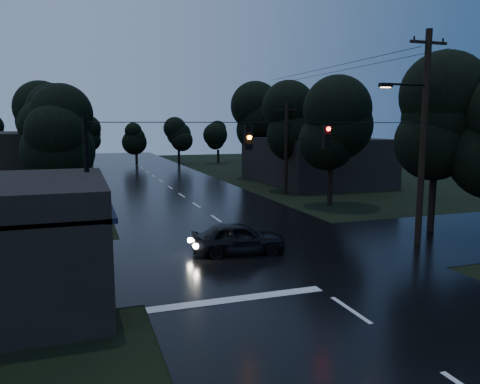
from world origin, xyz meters
TOP-DOWN VIEW (x-y plane):
  - main_road at (0.00, 30.00)m, footprint 12.00×120.00m
  - cross_street at (0.00, 12.00)m, footprint 60.00×9.00m
  - building_far_right at (14.00, 34.00)m, footprint 10.00×14.00m
  - building_far_left at (-14.00, 40.00)m, footprint 10.00×16.00m
  - utility_pole_main at (7.41, 11.00)m, footprint 3.50×0.30m
  - utility_pole_far at (8.30, 28.00)m, footprint 2.00×0.30m
  - anchor_pole_left at (-7.50, 11.00)m, footprint 0.18×0.18m
  - span_signals at (0.56, 10.99)m, footprint 15.00×0.37m
  - tree_corner_near at (10.00, 13.00)m, footprint 4.48×4.48m
  - tree_left_a at (-9.00, 22.00)m, footprint 3.92×3.92m
  - tree_left_b at (-9.60, 30.00)m, footprint 4.20×4.20m
  - tree_left_c at (-10.20, 40.00)m, footprint 4.48×4.48m
  - tree_right_a at (9.00, 22.00)m, footprint 4.20×4.20m
  - tree_right_b at (9.60, 30.00)m, footprint 4.48×4.48m
  - tree_right_c at (10.20, 40.00)m, footprint 4.76×4.76m
  - car at (-1.19, 12.27)m, footprint 4.34×2.13m

SIDE VIEW (x-z plane):
  - main_road at x=0.00m, z-range -0.01..0.01m
  - cross_street at x=0.00m, z-range -0.01..0.01m
  - car at x=-1.19m, z-range 0.00..1.42m
  - building_far_right at x=14.00m, z-range 0.00..4.40m
  - building_far_left at x=-14.00m, z-range 0.00..5.00m
  - anchor_pole_left at x=-7.50m, z-range 0.00..6.00m
  - utility_pole_far at x=8.30m, z-range 0.13..7.63m
  - tree_left_a at x=-9.00m, z-range 1.11..9.37m
  - span_signals at x=0.56m, z-range 4.69..5.80m
  - utility_pole_main at x=7.41m, z-range 0.26..10.26m
  - tree_left_b at x=-9.60m, z-range 1.19..10.04m
  - tree_right_a at x=9.00m, z-range 1.19..10.04m
  - tree_corner_near at x=10.00m, z-range 1.27..10.71m
  - tree_left_c at x=-10.20m, z-range 1.27..10.71m
  - tree_right_b at x=9.60m, z-range 1.27..10.71m
  - tree_right_c at x=10.20m, z-range 1.35..11.38m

